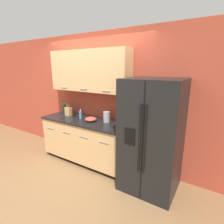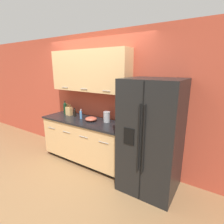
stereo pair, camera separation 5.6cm
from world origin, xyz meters
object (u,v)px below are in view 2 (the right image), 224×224
(wine_bottle, at_px, (65,108))
(oil_bottle, at_px, (75,113))
(refrigerator, at_px, (151,136))
(knife_block, at_px, (69,111))
(soap_dispenser, at_px, (81,115))
(mixing_bowl, at_px, (91,119))
(steel_canister, at_px, (107,117))

(wine_bottle, distance_m, oil_bottle, 0.34)
(refrigerator, relative_size, wine_bottle, 6.05)
(knife_block, distance_m, soap_dispenser, 0.40)
(knife_block, relative_size, wine_bottle, 0.91)
(oil_bottle, distance_m, mixing_bowl, 0.51)
(wine_bottle, relative_size, soap_dispenser, 1.48)
(wine_bottle, bearing_deg, steel_canister, 0.25)
(refrigerator, bearing_deg, wine_bottle, 175.13)
(wine_bottle, bearing_deg, refrigerator, -4.87)
(soap_dispenser, bearing_deg, wine_bottle, 170.77)
(mixing_bowl, bearing_deg, refrigerator, -3.09)
(steel_canister, xyz_separation_m, mixing_bowl, (-0.30, -0.12, -0.06))
(wine_bottle, height_order, oil_bottle, wine_bottle)
(refrigerator, distance_m, oil_bottle, 1.78)
(soap_dispenser, height_order, mixing_bowl, soap_dispenser)
(knife_block, bearing_deg, wine_bottle, 166.92)
(oil_bottle, bearing_deg, knife_block, 177.59)
(soap_dispenser, distance_m, mixing_bowl, 0.29)
(knife_block, height_order, steel_canister, knife_block)
(oil_bottle, relative_size, mixing_bowl, 0.81)
(mixing_bowl, bearing_deg, wine_bottle, 172.49)
(refrigerator, height_order, knife_block, refrigerator)
(oil_bottle, bearing_deg, mixing_bowl, -7.49)
(wine_bottle, height_order, steel_canister, wine_bottle)
(knife_block, xyz_separation_m, mixing_bowl, (0.68, -0.07, -0.06))
(knife_block, distance_m, mixing_bowl, 0.69)
(wine_bottle, distance_m, mixing_bowl, 0.86)
(steel_canister, height_order, mixing_bowl, steel_canister)
(refrigerator, height_order, wine_bottle, refrigerator)
(knife_block, xyz_separation_m, oil_bottle, (0.18, -0.01, -0.01))
(soap_dispenser, height_order, steel_canister, steel_canister)
(knife_block, xyz_separation_m, wine_bottle, (-0.16, 0.04, 0.04))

